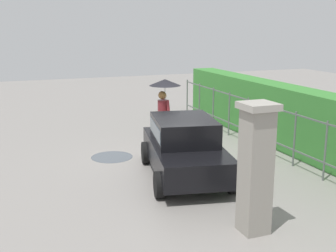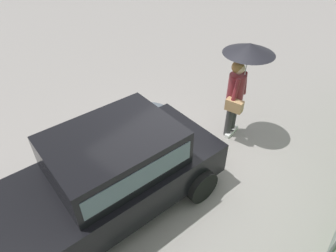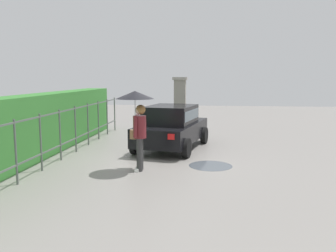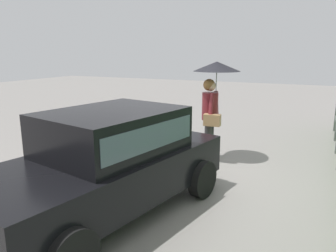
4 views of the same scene
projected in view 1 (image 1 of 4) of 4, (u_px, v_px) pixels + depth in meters
name	position (u px, v px, depth m)	size (l,w,h in m)	color
ground_plane	(172.00, 159.00, 12.49)	(40.00, 40.00, 0.00)	gray
car	(184.00, 145.00, 10.94)	(3.96, 2.43, 1.48)	black
pedestrian	(164.00, 97.00, 13.67)	(0.98, 0.98, 2.08)	#333333
gate_pillar	(256.00, 167.00, 7.88)	(0.60, 0.60, 2.42)	gray
fence_section	(258.00, 123.00, 13.34)	(10.87, 0.05, 1.50)	#59605B
hedge_row	(284.00, 116.00, 13.64)	(11.82, 0.90, 1.90)	#387F33
puddle_near	(112.00, 157.00, 12.69)	(1.20, 1.20, 0.00)	#4C545B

